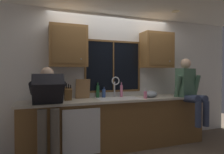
{
  "coord_description": "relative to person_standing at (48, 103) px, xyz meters",
  "views": [
    {
      "loc": [
        -1.35,
        -3.63,
        1.4
      ],
      "look_at": [
        -0.13,
        -0.3,
        1.32
      ],
      "focal_mm": 31.19,
      "sensor_mm": 36.0,
      "label": 1
    }
  ],
  "objects": [
    {
      "name": "bottle_tall_clear",
      "position": [
        1.04,
        0.51,
        0.07
      ],
      "size": [
        0.07,
        0.07,
        0.21
      ],
      "color": "#334C8C",
      "rests_on": "countertop"
    },
    {
      "name": "soap_dispenser",
      "position": [
        1.71,
        0.1,
        0.05
      ],
      "size": [
        0.06,
        0.07,
        0.18
      ],
      "color": "pink",
      "rests_on": "countertop"
    },
    {
      "name": "person_standing",
      "position": [
        0.0,
        0.0,
        0.0
      ],
      "size": [
        0.53,
        0.72,
        1.49
      ],
      "color": "#595147",
      "rests_on": "floor"
    },
    {
      "name": "bottle_green_glass",
      "position": [
        1.38,
        0.46,
        0.11
      ],
      "size": [
        0.05,
        0.05,
        0.3
      ],
      "color": "pink",
      "rests_on": "countertop"
    },
    {
      "name": "window_glass",
      "position": [
        1.26,
        0.57,
        0.59
      ],
      "size": [
        1.1,
        0.02,
        0.95
      ],
      "primitive_type": "cube",
      "color": "black"
    },
    {
      "name": "back_wall",
      "position": [
        1.26,
        0.64,
        0.34
      ],
      "size": [
        5.83,
        0.12,
        2.55
      ],
      "primitive_type": "cube",
      "color": "silver",
      "rests_on": "floor"
    },
    {
      "name": "lower_cabinet_run",
      "position": [
        1.26,
        0.29,
        -0.5
      ],
      "size": [
        3.43,
        0.58,
        0.88
      ],
      "primitive_type": "cube",
      "color": "brown",
      "rests_on": "floor"
    },
    {
      "name": "sink",
      "position": [
        1.26,
        0.28,
        -0.11
      ],
      "size": [
        0.8,
        0.46,
        0.21
      ],
      "color": "silver",
      "rests_on": "lower_cabinet_run"
    },
    {
      "name": "window_mullion_center",
      "position": [
        1.26,
        0.56,
        0.59
      ],
      "size": [
        0.02,
        0.02,
        0.95
      ],
      "primitive_type": "cube",
      "color": "brown"
    },
    {
      "name": "countertop",
      "position": [
        1.26,
        0.27,
        -0.04
      ],
      "size": [
        3.49,
        0.62,
        0.04
      ],
      "primitive_type": "cube",
      "color": "beige",
      "rests_on": "lower_cabinet_run"
    },
    {
      "name": "window_frame_left",
      "position": [
        0.69,
        0.56,
        0.59
      ],
      "size": [
        0.03,
        0.02,
        0.95
      ],
      "primitive_type": "cube",
      "color": "brown"
    },
    {
      "name": "window_frame_bottom",
      "position": [
        1.26,
        0.56,
        0.1
      ],
      "size": [
        1.17,
        0.02,
        0.04
      ],
      "primitive_type": "cube",
      "color": "brown"
    },
    {
      "name": "ceiling_downlight_right",
      "position": [
        2.28,
        -0.02,
        1.61
      ],
      "size": [
        0.14,
        0.14,
        0.01
      ],
      "primitive_type": "cylinder",
      "color": "#FFEAB2"
    },
    {
      "name": "upper_cabinet_left",
      "position": [
        0.35,
        0.41,
        0.92
      ],
      "size": [
        0.64,
        0.36,
        0.72
      ],
      "color": "olive"
    },
    {
      "name": "person_sitting_on_counter",
      "position": [
        2.64,
        0.01,
        0.17
      ],
      "size": [
        0.54,
        0.64,
        1.26
      ],
      "color": "#384260",
      "rests_on": "countertop"
    },
    {
      "name": "window_frame_right",
      "position": [
        1.82,
        0.56,
        0.59
      ],
      "size": [
        0.03,
        0.02,
        0.95
      ],
      "primitive_type": "cube",
      "color": "brown"
    },
    {
      "name": "bottle_amber_small",
      "position": [
        0.92,
        0.52,
        0.11
      ],
      "size": [
        0.06,
        0.06,
        0.3
      ],
      "color": "#1E592D",
      "rests_on": "countertop"
    },
    {
      "name": "faucet",
      "position": [
        1.26,
        0.46,
        0.24
      ],
      "size": [
        0.18,
        0.09,
        0.4
      ],
      "color": "silver",
      "rests_on": "countertop"
    },
    {
      "name": "dishwasher_front",
      "position": [
        0.5,
        -0.03,
        -0.48
      ],
      "size": [
        0.6,
        0.02,
        0.74
      ],
      "primitive_type": "cube",
      "color": "white"
    },
    {
      "name": "mixing_bowl",
      "position": [
        1.9,
        0.23,
        0.04
      ],
      "size": [
        0.26,
        0.26,
        0.13
      ],
      "primitive_type": "ellipsoid",
      "color": "#8C99A8",
      "rests_on": "countertop"
    },
    {
      "name": "window_frame_top",
      "position": [
        1.26,
        0.56,
        1.08
      ],
      "size": [
        1.17,
        0.02,
        0.04
      ],
      "primitive_type": "cube",
      "color": "brown"
    },
    {
      "name": "knife_block",
      "position": [
        0.34,
        0.33,
        0.09
      ],
      "size": [
        0.12,
        0.18,
        0.32
      ],
      "color": "brown",
      "rests_on": "countertop"
    },
    {
      "name": "cutting_board",
      "position": [
        0.63,
        0.49,
        0.16
      ],
      "size": [
        0.26,
        0.1,
        0.36
      ],
      "primitive_type": "cube",
      "rotation": [
        0.21,
        0.0,
        0.0
      ],
      "color": "#997047",
      "rests_on": "countertop"
    },
    {
      "name": "upper_cabinet_right",
      "position": [
        2.16,
        0.41,
        0.92
      ],
      "size": [
        0.64,
        0.36,
        0.72
      ],
      "color": "olive"
    }
  ]
}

